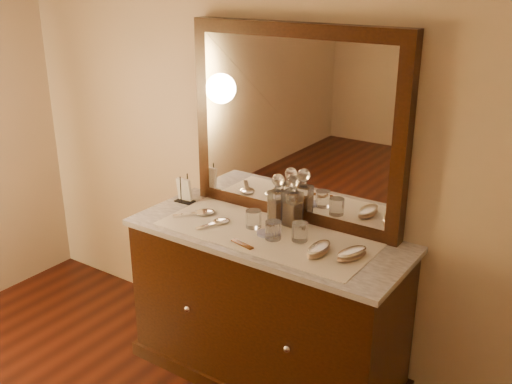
# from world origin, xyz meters

# --- Properties ---
(dresser_cabinet) EXTENTS (1.40, 0.55, 0.82)m
(dresser_cabinet) POSITION_xyz_m (0.00, 1.96, 0.41)
(dresser_cabinet) COLOR black
(dresser_cabinet) RESTS_ON floor
(dresser_plinth) EXTENTS (1.46, 0.59, 0.08)m
(dresser_plinth) POSITION_xyz_m (0.00, 1.96, 0.04)
(dresser_plinth) COLOR black
(dresser_plinth) RESTS_ON floor
(knob_left) EXTENTS (0.04, 0.04, 0.04)m
(knob_left) POSITION_xyz_m (-0.30, 1.67, 0.45)
(knob_left) COLOR silver
(knob_left) RESTS_ON dresser_cabinet
(knob_right) EXTENTS (0.04, 0.04, 0.04)m
(knob_right) POSITION_xyz_m (0.30, 1.67, 0.45)
(knob_right) COLOR silver
(knob_right) RESTS_ON dresser_cabinet
(marble_top) EXTENTS (1.44, 0.59, 0.03)m
(marble_top) POSITION_xyz_m (0.00, 1.96, 0.83)
(marble_top) COLOR silver
(marble_top) RESTS_ON dresser_cabinet
(mirror_frame) EXTENTS (1.20, 0.08, 1.00)m
(mirror_frame) POSITION_xyz_m (0.00, 2.20, 1.35)
(mirror_frame) COLOR black
(mirror_frame) RESTS_ON marble_top
(mirror_glass) EXTENTS (1.06, 0.01, 0.86)m
(mirror_glass) POSITION_xyz_m (0.00, 2.17, 1.35)
(mirror_glass) COLOR white
(mirror_glass) RESTS_ON marble_top
(lace_runner) EXTENTS (1.10, 0.45, 0.00)m
(lace_runner) POSITION_xyz_m (0.00, 1.94, 0.85)
(lace_runner) COLOR beige
(lace_runner) RESTS_ON marble_top
(pin_dish) EXTENTS (0.10, 0.10, 0.01)m
(pin_dish) POSITION_xyz_m (0.01, 1.92, 0.86)
(pin_dish) COLOR white
(pin_dish) RESTS_ON lace_runner
(comb) EXTENTS (0.14, 0.05, 0.01)m
(comb) POSITION_xyz_m (-0.02, 1.77, 0.86)
(comb) COLOR brown
(comb) RESTS_ON lace_runner
(napkin_rack) EXTENTS (0.11, 0.07, 0.16)m
(napkin_rack) POSITION_xyz_m (-0.62, 2.04, 0.91)
(napkin_rack) COLOR black
(napkin_rack) RESTS_ON marble_top
(decanter_left) EXTENTS (0.10, 0.10, 0.26)m
(decanter_left) POSITION_xyz_m (-0.03, 2.10, 0.95)
(decanter_left) COLOR #8B5014
(decanter_left) RESTS_ON lace_runner
(decanter_right) EXTENTS (0.09, 0.09, 0.27)m
(decanter_right) POSITION_xyz_m (0.05, 2.10, 0.96)
(decanter_right) COLOR #8B5014
(decanter_right) RESTS_ON lace_runner
(brush_near) EXTENTS (0.08, 0.18, 0.05)m
(brush_near) POSITION_xyz_m (0.33, 1.89, 0.88)
(brush_near) COLOR tan
(brush_near) RESTS_ON lace_runner
(brush_far) EXTENTS (0.13, 0.19, 0.05)m
(brush_far) POSITION_xyz_m (0.47, 1.93, 0.88)
(brush_far) COLOR tan
(brush_far) RESTS_ON lace_runner
(hand_mirror_outer) EXTENTS (0.19, 0.21, 0.02)m
(hand_mirror_outer) POSITION_xyz_m (-0.42, 1.95, 0.86)
(hand_mirror_outer) COLOR silver
(hand_mirror_outer) RESTS_ON lace_runner
(hand_mirror_inner) EXTENTS (0.11, 0.21, 0.02)m
(hand_mirror_inner) POSITION_xyz_m (-0.27, 1.90, 0.86)
(hand_mirror_inner) COLOR silver
(hand_mirror_inner) RESTS_ON lace_runner
(tumblers) EXTENTS (0.35, 0.14, 0.09)m
(tumblers) POSITION_xyz_m (0.05, 1.95, 0.90)
(tumblers) COLOR white
(tumblers) RESTS_ON lace_runner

